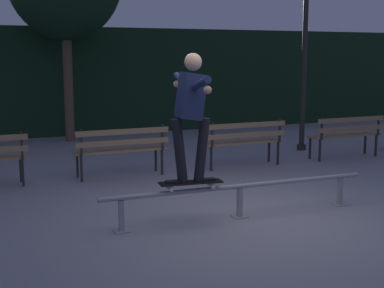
% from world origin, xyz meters
% --- Properties ---
extents(ground_plane, '(90.00, 90.00, 0.00)m').
position_xyz_m(ground_plane, '(0.00, 0.00, 0.00)').
color(ground_plane, gray).
extents(hedge_backdrop, '(24.00, 1.20, 2.78)m').
position_xyz_m(hedge_backdrop, '(0.00, 8.69, 1.39)').
color(hedge_backdrop, black).
rests_on(hedge_backdrop, ground).
extents(grind_rail, '(3.66, 0.18, 0.44)m').
position_xyz_m(grind_rail, '(0.00, 0.12, 0.33)').
color(grind_rail, gray).
rests_on(grind_rail, ground).
extents(skateboard, '(0.80, 0.28, 0.09)m').
position_xyz_m(skateboard, '(-0.68, 0.12, 0.51)').
color(skateboard, black).
rests_on(skateboard, grind_rail).
extents(skateboarder, '(0.63, 1.40, 1.56)m').
position_xyz_m(skateboarder, '(-0.67, 0.12, 1.45)').
color(skateboarder, black).
rests_on(skateboarder, skateboard).
extents(park_bench_left_center, '(1.61, 0.46, 0.88)m').
position_xyz_m(park_bench_left_center, '(-0.82, 2.93, 0.54)').
color(park_bench_left_center, '#282623').
rests_on(park_bench_left_center, ground).
extents(park_bench_right_center, '(1.61, 0.46, 0.88)m').
position_xyz_m(park_bench_right_center, '(1.50, 2.93, 0.54)').
color(park_bench_right_center, '#282623').
rests_on(park_bench_right_center, ground).
extents(park_bench_rightmost, '(1.61, 0.46, 0.88)m').
position_xyz_m(park_bench_rightmost, '(3.82, 2.93, 0.54)').
color(park_bench_rightmost, '#282623').
rests_on(park_bench_rightmost, ground).
extents(lamp_post_right, '(0.32, 0.32, 3.90)m').
position_xyz_m(lamp_post_right, '(3.54, 4.11, 2.48)').
color(lamp_post_right, '#282623').
rests_on(lamp_post_right, ground).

